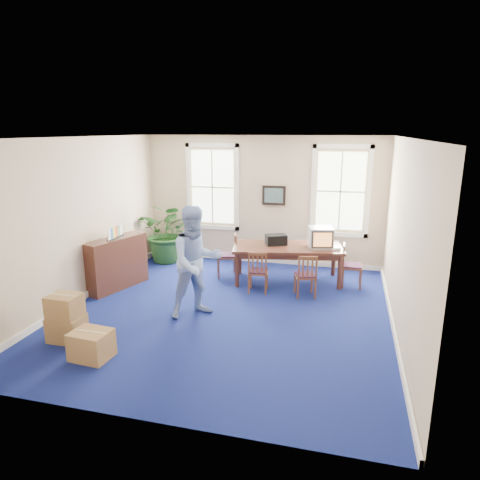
% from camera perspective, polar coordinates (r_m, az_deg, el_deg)
% --- Properties ---
extents(floor, '(6.50, 6.50, 0.00)m').
position_cam_1_polar(floor, '(8.19, -1.74, -9.49)').
color(floor, navy).
rests_on(floor, ground).
extents(ceiling, '(6.50, 6.50, 0.00)m').
position_cam_1_polar(ceiling, '(7.48, -1.94, 13.51)').
color(ceiling, white).
rests_on(ceiling, ground).
extents(wall_back, '(6.50, 0.00, 6.50)m').
position_cam_1_polar(wall_back, '(10.78, 2.99, 5.27)').
color(wall_back, '#C1AA8C').
rests_on(wall_back, ground).
extents(wall_front, '(6.50, 0.00, 6.50)m').
position_cam_1_polar(wall_front, '(4.78, -12.82, -7.11)').
color(wall_front, '#C1AA8C').
rests_on(wall_front, ground).
extents(wall_left, '(0.00, 6.50, 6.50)m').
position_cam_1_polar(wall_left, '(8.97, -20.59, 2.47)').
color(wall_left, '#C1AA8C').
rests_on(wall_left, ground).
extents(wall_right, '(0.00, 6.50, 6.50)m').
position_cam_1_polar(wall_right, '(7.44, 20.95, 0.10)').
color(wall_right, '#C1AA8C').
rests_on(wall_right, ground).
extents(baseboard_back, '(6.00, 0.04, 0.12)m').
position_cam_1_polar(baseboard_back, '(11.10, 2.86, -2.63)').
color(baseboard_back, white).
rests_on(baseboard_back, ground).
extents(baseboard_left, '(0.04, 6.50, 0.12)m').
position_cam_1_polar(baseboard_left, '(9.37, -19.60, -6.78)').
color(baseboard_left, white).
rests_on(baseboard_left, ground).
extents(baseboard_right, '(0.04, 6.50, 0.12)m').
position_cam_1_polar(baseboard_right, '(7.94, 19.72, -10.72)').
color(baseboard_right, white).
rests_on(baseboard_right, ground).
extents(window_left, '(1.40, 0.12, 2.20)m').
position_cam_1_polar(window_left, '(11.04, -3.68, 7.05)').
color(window_left, white).
rests_on(window_left, ground).
extents(window_right, '(1.40, 0.12, 2.20)m').
position_cam_1_polar(window_right, '(10.51, 13.26, 6.32)').
color(window_right, white).
rests_on(window_right, ground).
extents(wall_picture, '(0.58, 0.06, 0.48)m').
position_cam_1_polar(wall_picture, '(10.65, 4.54, 5.95)').
color(wall_picture, black).
rests_on(wall_picture, ground).
extents(conference_table, '(2.56, 1.52, 0.82)m').
position_cam_1_polar(conference_table, '(9.68, 6.30, -3.13)').
color(conference_table, '#4C271B').
rests_on(conference_table, ground).
extents(crt_tv, '(0.61, 0.65, 0.45)m').
position_cam_1_polar(crt_tv, '(9.49, 10.69, 0.34)').
color(crt_tv, '#B7B7BC').
rests_on(crt_tv, conference_table).
extents(game_console, '(0.24, 0.27, 0.06)m').
position_cam_1_polar(game_console, '(9.48, 12.59, -1.03)').
color(game_console, white).
rests_on(game_console, conference_table).
extents(equipment_bag, '(0.54, 0.46, 0.23)m').
position_cam_1_polar(equipment_bag, '(9.63, 4.83, 0.05)').
color(equipment_bag, black).
rests_on(equipment_bag, conference_table).
extents(chair_near_left, '(0.45, 0.45, 0.91)m').
position_cam_1_polar(chair_near_left, '(8.98, 2.45, -4.18)').
color(chair_near_left, brown).
rests_on(chair_near_left, ground).
extents(chair_near_right, '(0.51, 0.51, 0.91)m').
position_cam_1_polar(chair_near_right, '(8.84, 8.70, -4.64)').
color(chair_near_right, brown).
rests_on(chair_near_right, ground).
extents(chair_end_left, '(0.57, 0.57, 1.00)m').
position_cam_1_polar(chair_end_left, '(9.94, -1.81, -2.04)').
color(chair_end_left, brown).
rests_on(chair_end_left, ground).
extents(chair_end_right, '(0.43, 0.43, 0.94)m').
position_cam_1_polar(chair_end_right, '(9.58, 14.75, -3.33)').
color(chair_end_right, brown).
rests_on(chair_end_right, ground).
extents(man, '(1.26, 1.24, 2.04)m').
position_cam_1_polar(man, '(7.74, -5.85, -2.93)').
color(man, '#88A6DE').
rests_on(man, ground).
extents(credenza, '(0.84, 1.48, 1.12)m').
position_cam_1_polar(credenza, '(9.54, -16.13, -2.94)').
color(credenza, '#4C271B').
rests_on(credenza, ground).
extents(brochure_rack, '(0.24, 0.60, 0.26)m').
position_cam_1_polar(brochure_rack, '(9.36, -16.32, 1.09)').
color(brochure_rack, '#99999E').
rests_on(brochure_rack, credenza).
extents(potted_plant, '(1.55, 1.39, 1.55)m').
position_cam_1_polar(potted_plant, '(11.09, -9.57, 0.99)').
color(potted_plant, '#1C451A').
rests_on(potted_plant, ground).
extents(cardboard_boxes, '(1.46, 1.46, 0.82)m').
position_cam_1_polar(cardboard_boxes, '(7.50, -20.48, -9.38)').
color(cardboard_boxes, '#A77C48').
rests_on(cardboard_boxes, ground).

